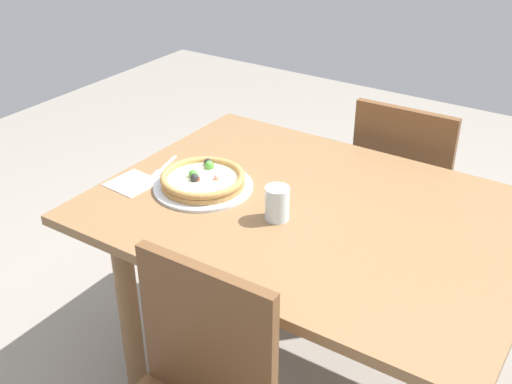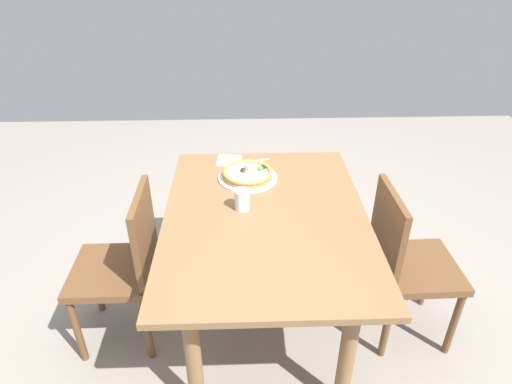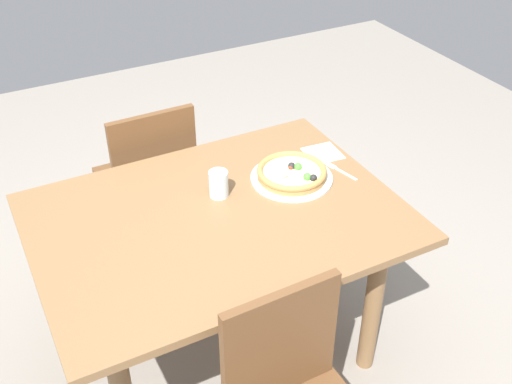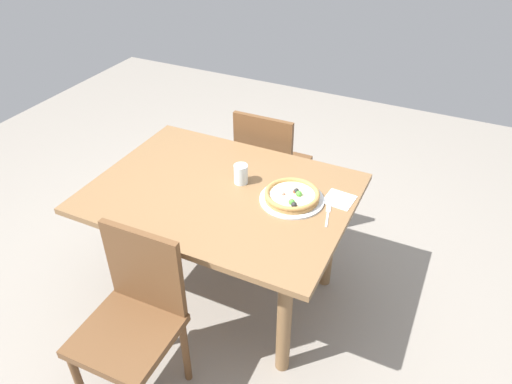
{
  "view_description": "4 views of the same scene",
  "coord_description": "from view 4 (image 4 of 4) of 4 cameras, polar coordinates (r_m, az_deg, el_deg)",
  "views": [
    {
      "loc": [
        -0.75,
        1.45,
        1.7
      ],
      "look_at": [
        0.18,
        0.04,
        0.75
      ],
      "focal_mm": 43.79,
      "sensor_mm": 36.0,
      "label": 1
    },
    {
      "loc": [
        -1.72,
        0.1,
        1.91
      ],
      "look_at": [
        0.18,
        0.04,
        0.75
      ],
      "focal_mm": 30.83,
      "sensor_mm": 36.0,
      "label": 2
    },
    {
      "loc": [
        -0.7,
        -1.64,
        2.09
      ],
      "look_at": [
        0.18,
        0.04,
        0.75
      ],
      "focal_mm": 43.64,
      "sensor_mm": 36.0,
      "label": 3
    },
    {
      "loc": [
        1.02,
        -1.72,
        2.13
      ],
      "look_at": [
        0.18,
        0.04,
        0.75
      ],
      "focal_mm": 33.72,
      "sensor_mm": 36.0,
      "label": 4
    }
  ],
  "objects": [
    {
      "name": "pizza",
      "position": [
        2.36,
        4.31,
        -0.38
      ],
      "size": [
        0.27,
        0.27,
        0.05
      ],
      "color": "#B78447",
      "rests_on": "plate"
    },
    {
      "name": "chair_near",
      "position": [
        2.22,
        -14.27,
        -14.17
      ],
      "size": [
        0.41,
        0.41,
        0.87
      ],
      "rotation": [
        0.0,
        0.0,
        3.16
      ],
      "color": "brown",
      "rests_on": "ground"
    },
    {
      "name": "ground_plane",
      "position": [
        2.92,
        -3.54,
        -11.61
      ],
      "size": [
        6.0,
        6.0,
        0.0
      ],
      "primitive_type": "plane",
      "color": "gray"
    },
    {
      "name": "dining_table",
      "position": [
        2.51,
        -4.04,
        -1.88
      ],
      "size": [
        1.31,
        0.96,
        0.73
      ],
      "color": "olive",
      "rests_on": "ground"
    },
    {
      "name": "napkin",
      "position": [
        2.41,
        9.84,
        -0.88
      ],
      "size": [
        0.15,
        0.15,
        0.0
      ],
      "primitive_type": "cube",
      "rotation": [
        0.0,
        0.0,
        -0.09
      ],
      "color": "white",
      "rests_on": "dining_table"
    },
    {
      "name": "drinking_glass",
      "position": [
        2.47,
        -1.8,
        2.15
      ],
      "size": [
        0.07,
        0.07,
        0.1
      ],
      "primitive_type": "cylinder",
      "color": "silver",
      "rests_on": "dining_table"
    },
    {
      "name": "chair_far",
      "position": [
        3.11,
        1.68,
        3.22
      ],
      "size": [
        0.4,
        0.4,
        0.87
      ],
      "rotation": [
        0.0,
        0.0,
        0.01
      ],
      "color": "brown",
      "rests_on": "ground"
    },
    {
      "name": "fork",
      "position": [
        2.3,
        8.52,
        -2.59
      ],
      "size": [
        0.06,
        0.16,
        0.0
      ],
      "rotation": [
        0.0,
        0.0,
        1.81
      ],
      "color": "silver",
      "rests_on": "dining_table"
    },
    {
      "name": "plate",
      "position": [
        2.37,
        4.27,
        -0.86
      ],
      "size": [
        0.32,
        0.32,
        0.01
      ],
      "primitive_type": "cylinder",
      "color": "silver",
      "rests_on": "dining_table"
    }
  ]
}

